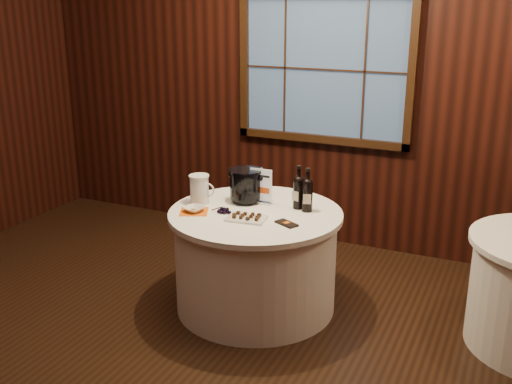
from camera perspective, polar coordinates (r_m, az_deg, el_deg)
The scene contains 13 objects.
ground at distance 3.95m, azimuth -6.45°, elevation -16.99°, with size 6.00×6.00×0.00m, color black.
back_wall at distance 5.55m, azimuth 6.53°, elevation 10.46°, with size 6.00×0.10×3.00m.
main_table at distance 4.53m, azimuth -0.05°, elevation -6.42°, with size 1.28×1.28×0.77m.
sign_stand at distance 4.53m, azimuth 0.51°, elevation 0.09°, with size 0.18×0.09×0.28m.
port_bottle_left at distance 4.42m, azimuth 4.06°, elevation 0.19°, with size 0.08×0.09×0.33m.
port_bottle_right at distance 4.36m, azimuth 4.91°, elevation -0.07°, with size 0.08×0.09×0.33m.
ice_bucket at distance 4.55m, azimuth -1.02°, elevation 0.67°, with size 0.25×0.25×0.26m.
chocolate_plate at distance 4.22m, azimuth -0.92°, elevation -2.44°, with size 0.29×0.21×0.04m.
chocolate_box at distance 4.14m, azimuth 2.93°, elevation -3.02°, with size 0.16×0.08×0.01m, color black.
grape_bunch at distance 4.35m, azimuth -3.05°, elevation -1.77°, with size 0.17×0.07×0.04m.
glass_pitcher at distance 4.55m, azimuth -5.40°, elevation 0.28°, with size 0.20×0.15×0.22m.
orange_napkin at distance 4.40m, azimuth -5.92°, elevation -1.86°, with size 0.20×0.20×0.00m, color #DB5C12.
cracker_bowl at distance 4.39m, azimuth -5.93°, elevation -1.62°, with size 0.14×0.14×0.04m, color silver.
Camera 1 is at (1.74, -2.74, 2.25)m, focal length 42.00 mm.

